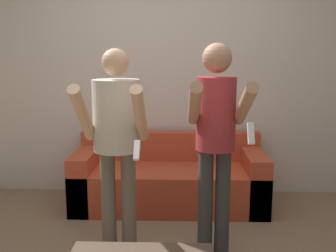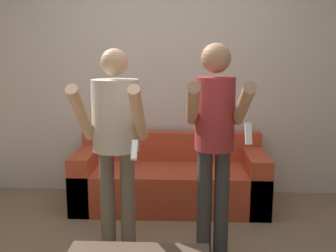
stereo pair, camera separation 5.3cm
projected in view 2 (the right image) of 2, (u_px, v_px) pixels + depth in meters
name	position (u px, v px, depth m)	size (l,w,h in m)	color
wall_back	(168.00, 68.00, 4.14)	(6.40, 0.06, 2.70)	silver
couch	(170.00, 180.00, 3.93)	(1.86, 0.76, 0.69)	#C64C2D
person_standing_left	(116.00, 130.00, 2.83)	(0.46, 0.65, 1.53)	#6B6051
person_standing_right	(215.00, 130.00, 2.79)	(0.40, 0.69, 1.57)	#383838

